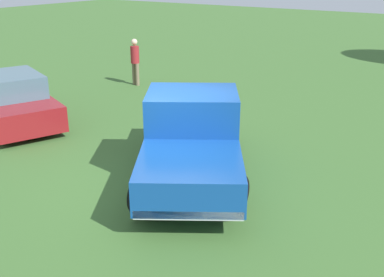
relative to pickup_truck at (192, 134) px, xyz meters
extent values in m
plane|color=#3D662D|center=(0.49, -0.37, -0.95)|extent=(80.00, 80.00, 0.00)
cylinder|color=black|center=(1.01, 1.57, -0.54)|extent=(0.81, 0.22, 0.81)
cylinder|color=black|center=(1.85, 0.24, -0.54)|extent=(0.81, 0.22, 0.81)
cylinder|color=black|center=(-1.64, -0.11, -0.54)|extent=(0.81, 0.22, 0.81)
cylinder|color=black|center=(-0.80, -1.44, -0.54)|extent=(0.81, 0.22, 0.81)
cube|color=#144799|center=(1.35, 0.85, -0.20)|extent=(2.66, 2.63, 0.64)
cube|color=#144799|center=(-0.14, -0.09, 0.18)|extent=(2.33, 2.42, 1.40)
cube|color=slate|center=(-0.14, -0.09, 0.62)|extent=(2.05, 2.17, 0.48)
cube|color=#144799|center=(-0.97, -0.61, -0.22)|extent=(2.99, 2.84, 0.60)
cube|color=silver|center=(2.13, 1.35, -0.46)|extent=(1.07, 1.59, 0.16)
cylinder|color=black|center=(-1.37, -7.43, -0.64)|extent=(0.62, 0.20, 0.62)
cylinder|color=black|center=(-0.27, -4.72, -0.64)|extent=(0.62, 0.20, 0.62)
cube|color=maroon|center=(-0.14, -6.35, -0.43)|extent=(3.27, 4.76, 0.68)
cube|color=slate|center=(-0.06, -6.14, 0.21)|extent=(2.15, 2.38, 0.60)
cylinder|color=#7A6B51|center=(-5.49, -6.16, -0.53)|extent=(0.14, 0.14, 0.84)
cylinder|color=#7A6B51|center=(-5.53, -6.35, -0.53)|extent=(0.14, 0.14, 0.84)
cylinder|color=maroon|center=(-5.51, -6.26, 0.20)|extent=(0.38, 0.38, 0.63)
sphere|color=beige|center=(-5.51, -6.26, 0.67)|extent=(0.23, 0.23, 0.23)
camera|label=1|loc=(7.53, 5.03, 3.33)|focal=42.98mm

